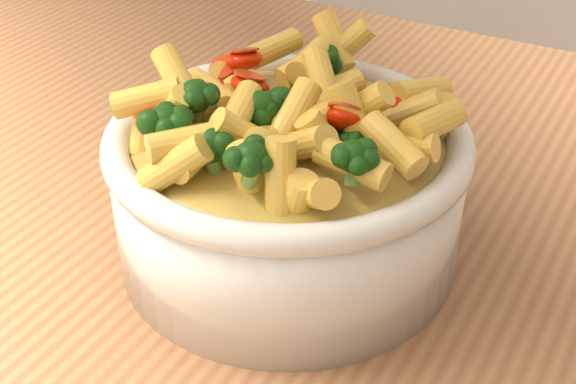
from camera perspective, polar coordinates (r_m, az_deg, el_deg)
The scene contains 3 objects.
table at distance 0.68m, azimuth -3.41°, elevation -7.16°, with size 1.20×0.80×0.90m.
serving_bowl at distance 0.53m, azimuth -0.00°, elevation 0.11°, with size 0.24×0.24×0.10m.
pasta_salad at distance 0.50m, azimuth -0.00°, elevation 6.16°, with size 0.19×0.19×0.04m.
Camera 1 is at (0.29, -0.43, 1.24)m, focal length 50.00 mm.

